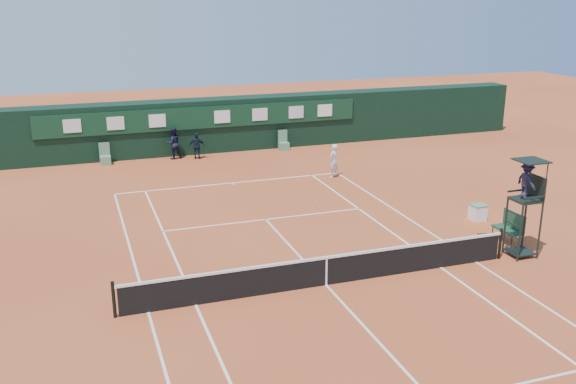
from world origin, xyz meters
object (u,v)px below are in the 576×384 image
object	(u,v)px
player_bench	(510,226)
player	(334,161)
tennis_net	(326,270)
umpire_chair	(527,188)
cooler	(478,212)

from	to	relation	value
player_bench	player	size ratio (longest dim) A/B	0.72
tennis_net	umpire_chair	distance (m)	7.50
tennis_net	player	distance (m)	12.34
cooler	player	xyz separation A→B (m)	(-3.04, 7.67, 0.51)
umpire_chair	player	world-z (taller)	umpire_chair
umpire_chair	cooler	distance (m)	4.28
tennis_net	player	size ratio (longest dim) A/B	7.75
player_bench	cooler	xyz separation A→B (m)	(0.26, 2.36, -0.27)
tennis_net	player	world-z (taller)	player
player_bench	cooler	size ratio (longest dim) A/B	1.86
tennis_net	umpire_chair	bearing A→B (deg)	-0.03
tennis_net	player	bearing A→B (deg)	66.10
umpire_chair	cooler	world-z (taller)	umpire_chair
umpire_chair	player	size ratio (longest dim) A/B	2.06
player	tennis_net	bearing A→B (deg)	29.62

